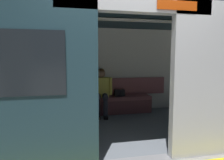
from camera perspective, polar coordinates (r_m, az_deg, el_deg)
train_car at (r=3.96m, az=-0.42°, el=8.07°), size 6.40×2.97×2.32m
bench_seat at (r=5.20m, az=-2.21°, el=-5.90°), size 2.46×0.44×0.44m
person_seated at (r=5.08m, az=-3.03°, el=-2.47°), size 0.55×0.71×1.17m
handbag at (r=5.29m, az=2.11°, el=-3.63°), size 0.26×0.15×0.17m
book at (r=5.15m, az=-7.97°, el=-4.76°), size 0.24×0.27×0.03m
grab_pole_door at (r=3.15m, az=-4.42°, el=0.08°), size 0.04×0.04×2.18m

